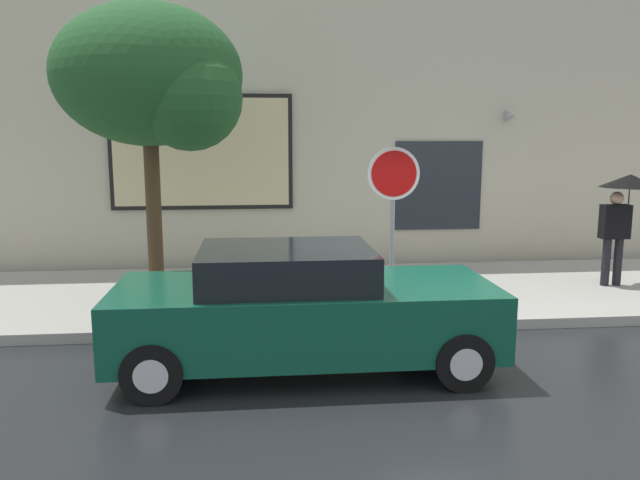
# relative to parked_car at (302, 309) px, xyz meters

# --- Properties ---
(ground_plane) EXTENTS (60.00, 60.00, 0.00)m
(ground_plane) POSITION_rel_parked_car_xyz_m (1.43, 0.14, -0.72)
(ground_plane) COLOR black
(sidewalk) EXTENTS (20.00, 4.00, 0.15)m
(sidewalk) POSITION_rel_parked_car_xyz_m (1.43, 3.14, -0.64)
(sidewalk) COLOR #A3A099
(sidewalk) RESTS_ON ground
(building_facade) EXTENTS (20.00, 0.67, 7.00)m
(building_facade) POSITION_rel_parked_car_xyz_m (1.40, 5.64, 2.76)
(building_facade) COLOR beige
(building_facade) RESTS_ON ground
(parked_car) EXTENTS (4.36, 1.86, 1.44)m
(parked_car) POSITION_rel_parked_car_xyz_m (0.00, 0.00, 0.00)
(parked_car) COLOR #0F4C38
(parked_car) RESTS_ON ground
(fire_hydrant) EXTENTS (0.30, 0.44, 0.78)m
(fire_hydrant) POSITION_rel_parked_car_xyz_m (-0.27, 1.90, -0.19)
(fire_hydrant) COLOR yellow
(fire_hydrant) RESTS_ON sidewalk
(pedestrian_with_umbrella) EXTENTS (0.99, 0.99, 1.91)m
(pedestrian_with_umbrella) POSITION_rel_parked_car_xyz_m (5.71, 2.95, 0.95)
(pedestrian_with_umbrella) COLOR black
(pedestrian_with_umbrella) RESTS_ON sidewalk
(street_tree) EXTENTS (2.74, 2.32, 4.45)m
(street_tree) POSITION_rel_parked_car_xyz_m (-1.92, 2.42, 2.77)
(street_tree) COLOR #4C3823
(street_tree) RESTS_ON sidewalk
(stop_sign) EXTENTS (0.76, 0.10, 2.40)m
(stop_sign) POSITION_rel_parked_car_xyz_m (1.46, 1.84, 1.12)
(stop_sign) COLOR gray
(stop_sign) RESTS_ON sidewalk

